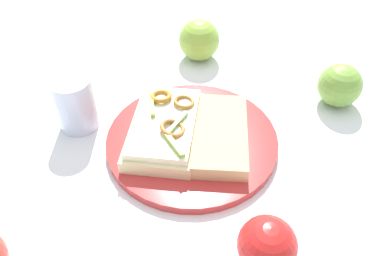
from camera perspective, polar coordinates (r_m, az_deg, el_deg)
ground_plane at (r=0.63m, az=-0.00°, el=-2.23°), size 2.00×2.00×0.00m
plate at (r=0.62m, az=-0.00°, el=-1.79°), size 0.26×0.26×0.01m
sandwich at (r=0.61m, az=-3.88°, el=0.17°), size 0.18×0.20×0.05m
bread_slice_side at (r=0.61m, az=3.96°, el=-0.92°), size 0.16×0.18×0.02m
apple_0 at (r=0.49m, az=10.62°, el=-16.03°), size 0.09×0.09×0.07m
apple_1 at (r=0.79m, az=1.03°, el=12.38°), size 0.11×0.11×0.08m
apple_3 at (r=0.72m, az=20.24°, el=5.72°), size 0.10×0.10×0.07m
drinking_glass at (r=0.66m, az=-16.24°, el=3.38°), size 0.06×0.06×0.09m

